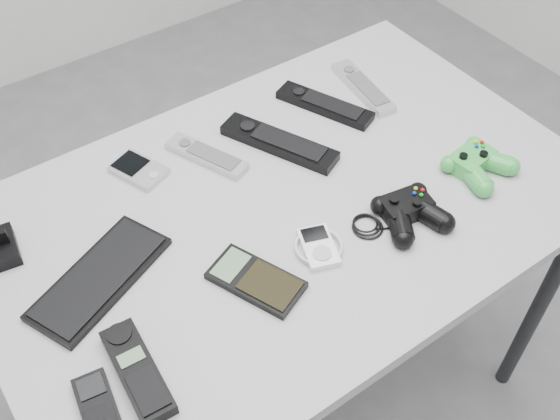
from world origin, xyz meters
TOP-DOWN VIEW (x-y plane):
  - floor at (0.00, 0.00)m, footprint 3.50×3.50m
  - desk at (-0.03, -0.03)m, footprint 1.14×0.73m
  - pda_keyboard at (-0.39, 0.01)m, footprint 0.28×0.20m
  - pda at (-0.22, 0.20)m, footprint 0.10×0.12m
  - remote_silver_a at (-0.09, 0.16)m, footprint 0.11×0.18m
  - remote_black_a at (0.05, 0.11)m, footprint 0.16×0.25m
  - remote_black_b at (0.20, 0.15)m, footprint 0.13×0.22m
  - remote_silver_b at (0.31, 0.15)m, footprint 0.07×0.20m
  - mobile_phone at (-0.49, -0.20)m, footprint 0.07×0.12m
  - cordless_handset at (-0.42, -0.19)m, footprint 0.07×0.18m
  - calculator at (-0.18, -0.15)m, footprint 0.13×0.18m
  - mp3_player at (-0.05, -0.15)m, footprint 0.11×0.12m
  - controller_black at (0.13, -0.19)m, footprint 0.23×0.17m
  - controller_green at (0.32, -0.17)m, footprint 0.14×0.15m

SIDE VIEW (x-z plane):
  - floor at x=0.00m, z-range 0.00..0.00m
  - desk at x=-0.03m, z-range 0.31..1.07m
  - pda_keyboard at x=-0.39m, z-range 0.76..0.78m
  - calculator at x=-0.18m, z-range 0.76..0.78m
  - mp3_player at x=-0.05m, z-range 0.76..0.78m
  - pda at x=-0.22m, z-range 0.76..0.78m
  - mobile_phone at x=-0.49m, z-range 0.76..0.78m
  - remote_silver_a at x=-0.09m, z-range 0.76..0.78m
  - remote_silver_b at x=0.31m, z-range 0.76..0.78m
  - remote_black_b at x=0.20m, z-range 0.76..0.78m
  - remote_black_a at x=0.05m, z-range 0.76..0.79m
  - cordless_handset at x=-0.42m, z-range 0.76..0.79m
  - controller_green at x=0.32m, z-range 0.76..0.80m
  - controller_black at x=0.13m, z-range 0.76..0.80m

